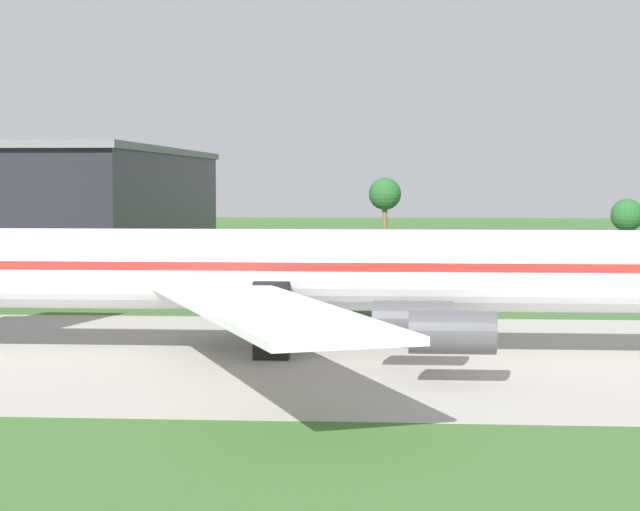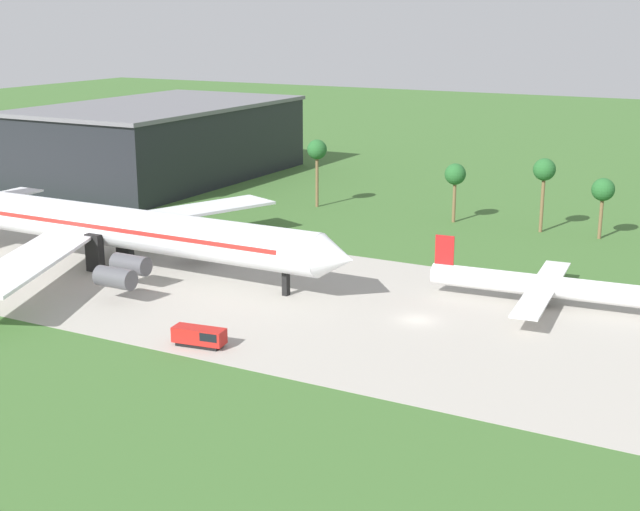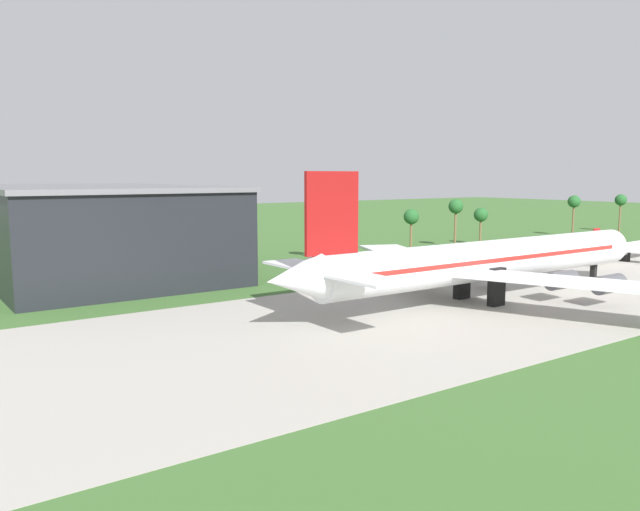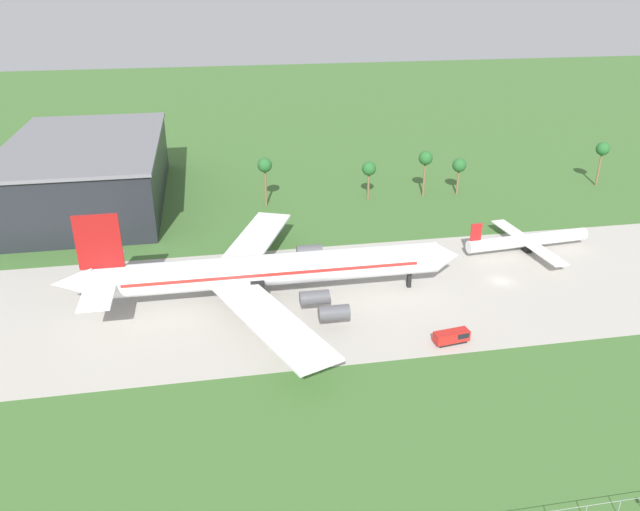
{
  "view_description": "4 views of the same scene",
  "coord_description": "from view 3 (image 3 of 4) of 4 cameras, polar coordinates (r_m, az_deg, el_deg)",
  "views": [
    {
      "loc": [
        -37.78,
        -78.95,
        12.0
      ],
      "look_at": [
        -43.81,
        0.94,
        6.84
      ],
      "focal_mm": 65.0,
      "sensor_mm": 36.0,
      "label": 1
    },
    {
      "loc": [
        36.36,
        -91.43,
        34.42
      ],
      "look_at": [
        -13.35,
        0.94,
        5.84
      ],
      "focal_mm": 50.0,
      "sensor_mm": 36.0,
      "label": 2
    },
    {
      "loc": [
        -115.06,
        -57.06,
        17.72
      ],
      "look_at": [
        -74.26,
        0.94,
        8.67
      ],
      "focal_mm": 35.0,
      "sensor_mm": 36.0,
      "label": 3
    },
    {
      "loc": [
        -53.17,
        -98.67,
        54.78
      ],
      "look_at": [
        -34.49,
        5.0,
        6.0
      ],
      "focal_mm": 35.0,
      "sensor_mm": 36.0,
      "label": 4
    }
  ],
  "objects": [
    {
      "name": "jet_airliner",
      "position": [
        91.62,
        15.07,
        -0.47
      ],
      "size": [
        72.51,
        62.28,
        18.28
      ],
      "color": "white",
      "rests_on": "ground_plane"
    },
    {
      "name": "regional_aircraft",
      "position": [
        144.75,
        25.99,
        0.5
      ],
      "size": [
        27.57,
        24.89,
        7.6
      ],
      "color": "white",
      "rests_on": "ground_plane"
    },
    {
      "name": "terminal_building",
      "position": [
        121.74,
        -20.21,
        2.25
      ],
      "size": [
        36.72,
        61.2,
        15.98
      ],
      "color": "black",
      "rests_on": "ground_plane"
    },
    {
      "name": "palm_tree_row",
      "position": [
        167.98,
        15.34,
        4.15
      ],
      "size": [
        120.36,
        3.6,
        12.4
      ],
      "color": "brown",
      "rests_on": "ground_plane"
    }
  ]
}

